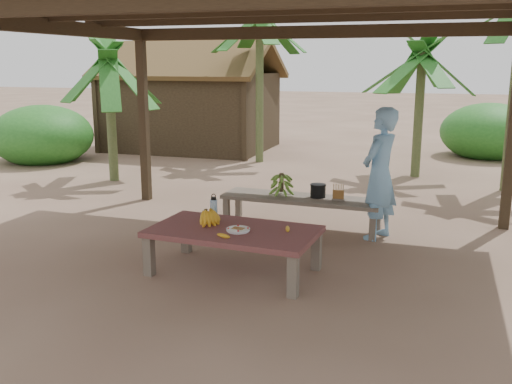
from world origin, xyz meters
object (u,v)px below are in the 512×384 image
(cooking_pot, at_px, (318,191))
(woman, at_px, (380,174))
(bench, at_px, (301,201))
(plate, at_px, (238,230))
(work_table, at_px, (234,235))
(water_flask, at_px, (214,209))
(ripe_banana_bunch, at_px, (206,216))

(cooking_pot, bearing_deg, woman, -12.24)
(bench, bearing_deg, cooking_pot, 16.64)
(plate, relative_size, cooking_pot, 1.23)
(cooking_pot, bearing_deg, work_table, -104.67)
(woman, bearing_deg, work_table, -15.65)
(plate, bearing_deg, work_table, 136.66)
(plate, relative_size, woman, 0.15)
(work_table, bearing_deg, water_flask, 145.31)
(cooking_pot, relative_size, woman, 0.12)
(cooking_pot, bearing_deg, plate, -102.04)
(cooking_pot, distance_m, woman, 0.92)
(ripe_banana_bunch, bearing_deg, plate, -21.28)
(water_flask, distance_m, cooking_pot, 1.90)
(plate, xyz_separation_m, water_flask, (-0.42, 0.34, 0.11))
(cooking_pot, bearing_deg, bench, -165.48)
(work_table, distance_m, cooking_pot, 2.03)
(ripe_banana_bunch, height_order, water_flask, water_flask)
(work_table, bearing_deg, plate, -39.75)
(ripe_banana_bunch, bearing_deg, work_table, -15.08)
(water_flask, height_order, woman, woman)
(water_flask, xyz_separation_m, cooking_pot, (0.86, 1.70, -0.09))
(water_flask, relative_size, cooking_pot, 1.48)
(bench, distance_m, water_flask, 1.77)
(ripe_banana_bunch, bearing_deg, bench, 70.00)
(bench, relative_size, water_flask, 7.14)
(work_table, height_order, cooking_pot, cooking_pot)
(bench, xyz_separation_m, ripe_banana_bunch, (-0.66, -1.81, 0.20))
(bench, distance_m, woman, 1.17)
(bench, xyz_separation_m, woman, (1.07, -0.13, 0.47))
(water_flask, relative_size, woman, 0.18)
(ripe_banana_bunch, distance_m, cooking_pot, 2.07)
(plate, bearing_deg, cooking_pot, 77.96)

